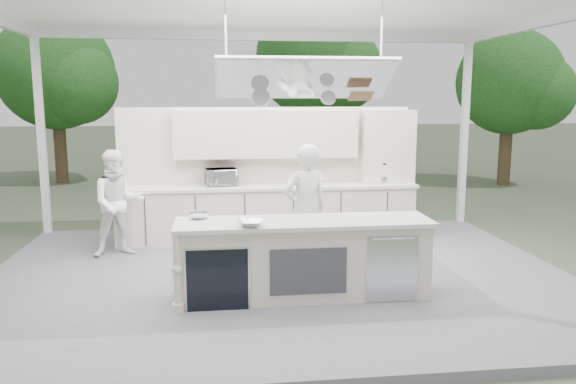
{
  "coord_description": "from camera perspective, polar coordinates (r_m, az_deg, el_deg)",
  "views": [
    {
      "loc": [
        -0.8,
        -7.44,
        2.53
      ],
      "look_at": [
        0.17,
        0.4,
        1.2
      ],
      "focal_mm": 35.0,
      "sensor_mm": 36.0,
      "label": 1
    }
  ],
  "objects": [
    {
      "name": "ground",
      "position": [
        7.9,
        -0.85,
        -9.12
      ],
      "size": [
        90.0,
        90.0,
        0.0
      ],
      "primitive_type": "plane",
      "color": "#414E36",
      "rests_on": "ground"
    },
    {
      "name": "stage_deck",
      "position": [
        7.88,
        -0.85,
        -8.7
      ],
      "size": [
        8.0,
        6.0,
        0.12
      ],
      "primitive_type": "cube",
      "color": "slate",
      "rests_on": "ground"
    },
    {
      "name": "tent",
      "position": [
        7.56,
        -0.89,
        18.55
      ],
      "size": [
        8.2,
        6.2,
        3.86
      ],
      "color": "white",
      "rests_on": "ground"
    },
    {
      "name": "demo_island",
      "position": [
        6.88,
        1.46,
        -6.77
      ],
      "size": [
        3.1,
        0.79,
        0.95
      ],
      "color": "beige",
      "rests_on": "stage_deck"
    },
    {
      "name": "back_counter",
      "position": [
        9.57,
        -2.09,
        -2.08
      ],
      "size": [
        5.08,
        0.72,
        0.95
      ],
      "color": "beige",
      "rests_on": "stage_deck"
    },
    {
      "name": "back_wall_unit",
      "position": [
        9.68,
        0.39,
        3.91
      ],
      "size": [
        5.05,
        0.48,
        2.25
      ],
      "color": "beige",
      "rests_on": "stage_deck"
    },
    {
      "name": "tree_cluster",
      "position": [
        17.24,
        -5.02,
        12.06
      ],
      "size": [
        19.55,
        9.4,
        5.85
      ],
      "color": "#4C3626",
      "rests_on": "ground"
    },
    {
      "name": "head_chef",
      "position": [
        7.66,
        1.77,
        -1.82
      ],
      "size": [
        0.76,
        0.62,
        1.8
      ],
      "primitive_type": "imported",
      "rotation": [
        0.0,
        0.0,
        3.48
      ],
      "color": "silver",
      "rests_on": "stage_deck"
    },
    {
      "name": "sous_chef",
      "position": [
        8.96,
        -16.9,
        -1.09
      ],
      "size": [
        0.94,
        0.82,
        1.63
      ],
      "primitive_type": "imported",
      "rotation": [
        0.0,
        0.0,
        0.29
      ],
      "color": "white",
      "rests_on": "stage_deck"
    },
    {
      "name": "toaster_oven",
      "position": [
        9.48,
        -6.8,
        1.51
      ],
      "size": [
        0.57,
        0.43,
        0.28
      ],
      "primitive_type": "imported",
      "rotation": [
        0.0,
        0.0,
        0.18
      ],
      "color": "silver",
      "rests_on": "back_counter"
    },
    {
      "name": "bowl_large",
      "position": [
        6.46,
        -3.81,
        -3.2
      ],
      "size": [
        0.39,
        0.39,
        0.07
      ],
      "primitive_type": "imported",
      "rotation": [
        0.0,
        0.0,
        -0.42
      ],
      "color": "silver",
      "rests_on": "demo_island"
    },
    {
      "name": "bowl_small",
      "position": [
        6.94,
        -9.07,
        -2.39
      ],
      "size": [
        0.29,
        0.29,
        0.07
      ],
      "primitive_type": "imported",
      "rotation": [
        0.0,
        0.0,
        -0.23
      ],
      "color": "silver",
      "rests_on": "demo_island"
    }
  ]
}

